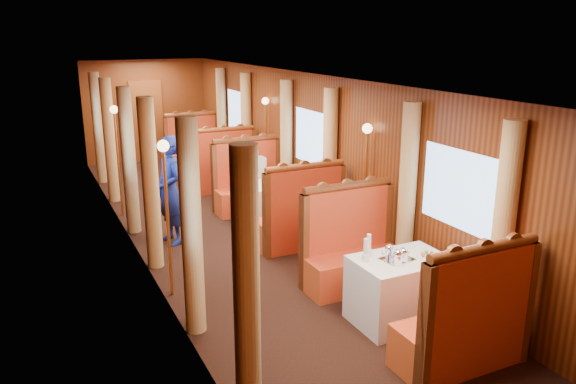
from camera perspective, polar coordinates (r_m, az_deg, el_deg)
floor at (r=9.16m, az=-5.89°, el=-4.22°), size 3.00×12.00×0.01m
ceiling at (r=8.63m, az=-6.37°, el=11.57°), size 3.00×12.00×0.01m
wall_far at (r=14.53m, az=-14.21°, el=7.98°), size 3.00×0.01×2.50m
wall_near at (r=4.03m, az=25.06°, el=-13.81°), size 3.00×0.01×2.50m
wall_left at (r=8.44m, az=-15.75°, el=2.37°), size 0.01×12.00×2.50m
wall_right at (r=9.40m, az=2.54°, el=4.31°), size 0.01×12.00×2.50m
doorway_far at (r=14.53m, az=-14.11°, el=6.99°), size 0.80×0.04×2.00m
table_near at (r=6.48m, az=11.31°, el=-9.71°), size 1.05×0.72×0.75m
banquette_near_fwd at (r=5.78m, az=17.48°, el=-12.98°), size 1.30×0.55×1.34m
banquette_near_aft at (r=7.22m, az=6.51°, el=-6.32°), size 1.30×0.55×1.34m
table_mid at (r=9.30m, az=-1.61°, el=-1.38°), size 1.05×0.72×0.75m
banquette_mid_fwd at (r=8.42m, az=1.21°, el=-2.92°), size 1.30×0.55×1.34m
banquette_mid_aft at (r=10.19m, az=-3.94°, el=0.42°), size 1.30×0.55×1.34m
table_far at (r=12.47m, az=-8.18°, el=2.96°), size 1.05×0.72×0.75m
banquette_far_fwd at (r=11.52m, az=-6.66°, el=2.19°), size 1.30×0.55×1.34m
banquette_far_aft at (r=13.41m, az=-9.51°, el=4.03°), size 1.30×0.55×1.34m
tea_tray at (r=6.27m, az=11.02°, el=-6.74°), size 0.37×0.30×0.01m
teapot_left at (r=6.12m, az=11.08°, el=-6.72°), size 0.17×0.13×0.14m
teapot_right at (r=6.21m, az=11.64°, el=-6.47°), size 0.17×0.14×0.13m
teapot_back at (r=6.29m, az=10.21°, el=-6.13°), size 0.17×0.15×0.12m
fruit_plate at (r=6.42m, az=13.96°, el=-6.28°), size 0.23×0.23×0.05m
cup_inboard at (r=6.14m, az=7.89°, el=-6.11°), size 0.08×0.08×0.26m
cup_outboard at (r=6.27m, az=8.19°, el=-5.63°), size 0.08×0.08×0.26m
rose_vase_mid at (r=9.11m, az=-1.77°, el=1.85°), size 0.06×0.06×0.36m
rose_vase_far at (r=12.37m, az=-8.28°, el=5.46°), size 0.06×0.06×0.36m
window_left_near at (r=5.10m, az=-8.62°, el=-3.65°), size 0.01×1.20×0.90m
curtain_left_near_a at (r=4.56m, az=-4.24°, el=-9.73°), size 0.22×0.22×2.35m
curtain_left_near_b at (r=5.93m, az=-9.79°, el=-3.71°), size 0.22×0.22×2.35m
window_right_near at (r=6.56m, az=16.98°, el=0.25°), size 0.01×1.20×0.90m
curtain_right_near_a at (r=6.04m, az=20.98°, el=-4.20°), size 0.22×0.22×2.35m
curtain_right_near_b at (r=7.13m, az=12.00°, el=-0.44°), size 0.22×0.22×2.35m
window_left_mid at (r=8.40m, az=-15.75°, el=3.71°), size 0.01×1.20×0.90m
curtain_left_mid_a at (r=7.74m, az=-13.79°, el=0.73°), size 0.22×0.22×2.35m
curtain_left_mid_b at (r=9.23m, az=-15.86°, el=3.01°), size 0.22×0.22×2.35m
window_right_mid at (r=9.36m, az=2.47°, el=5.50°), size 0.01×1.20×0.90m
curtain_right_mid_a at (r=8.70m, az=4.26°, el=2.81°), size 0.22×0.22×2.35m
curtain_right_mid_b at (r=10.05m, az=-0.17°, el=4.65°), size 0.22×0.22×2.35m
window_left_far at (r=11.82m, az=-18.84°, el=6.86°), size 0.01×1.20×0.90m
curtain_left_far_a at (r=11.11m, az=-17.65°, el=4.99°), size 0.22×0.22×2.35m
curtain_left_far_b at (r=12.64m, az=-18.71°, el=6.15°), size 0.22×0.22×2.35m
window_right_far at (r=12.51m, az=-5.14°, el=8.11°), size 0.01×1.20×0.90m
curtain_right_far_a at (r=11.80m, az=-4.25°, el=6.30°), size 0.22×0.22×2.35m
curtain_right_far_b at (r=13.25m, az=-6.74°, el=7.30°), size 0.22×0.22×2.35m
sconce_left_fore at (r=6.76m, az=-12.32°, el=0.48°), size 0.14×0.14×1.95m
sconce_right_fore at (r=7.86m, az=7.92°, el=2.84°), size 0.14×0.14×1.95m
sconce_left_aft at (r=10.13m, az=-17.04°, el=5.24°), size 0.14×0.14×1.95m
sconce_right_aft at (r=10.89m, az=-2.28°, el=6.64°), size 0.14×0.14×1.95m
steward at (r=8.68m, az=-11.89°, el=0.16°), size 0.51×0.67×1.67m
passenger at (r=9.89m, az=-3.46°, el=1.86°), size 0.40×0.44×0.76m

